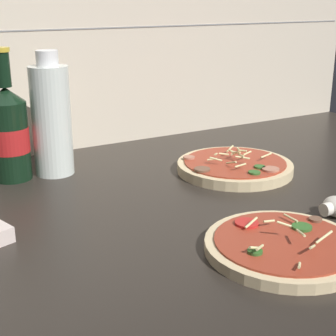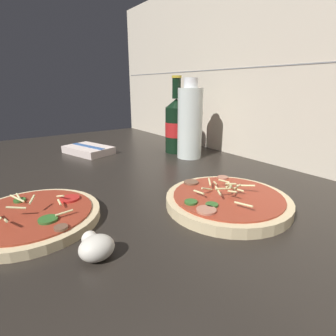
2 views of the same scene
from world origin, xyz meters
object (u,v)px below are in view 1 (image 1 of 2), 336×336
(beer_bottle, at_px, (9,132))
(pizza_far, at_px, (235,167))
(oil_bottle, at_px, (51,119))
(mushroom_left, at_px, (336,207))
(pizza_near, at_px, (284,246))

(beer_bottle, bearing_deg, pizza_far, -24.63)
(oil_bottle, relative_size, mushroom_left, 4.87)
(pizza_far, bearing_deg, pizza_near, -115.48)
(pizza_near, relative_size, oil_bottle, 0.91)
(beer_bottle, bearing_deg, pizza_near, -63.14)
(pizza_far, height_order, mushroom_left, pizza_far)
(pizza_far, relative_size, oil_bottle, 0.96)
(beer_bottle, bearing_deg, mushroom_left, -47.48)
(mushroom_left, bearing_deg, beer_bottle, 132.52)
(pizza_near, xyz_separation_m, oil_bottle, (-0.17, 0.49, 0.10))
(pizza_near, xyz_separation_m, pizza_far, (0.15, 0.32, 0.00))
(pizza_far, bearing_deg, beer_bottle, 155.37)
(pizza_far, distance_m, mushroom_left, 0.26)
(oil_bottle, distance_m, mushroom_left, 0.56)
(mushroom_left, bearing_deg, pizza_far, 91.52)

